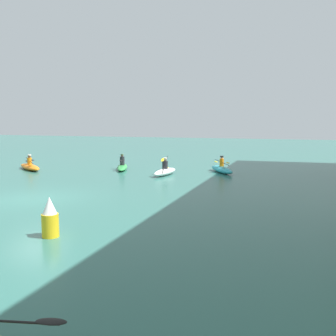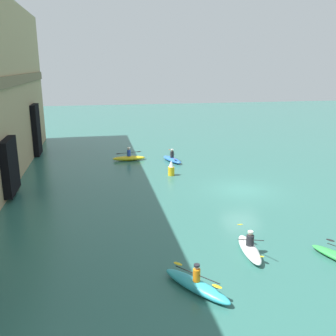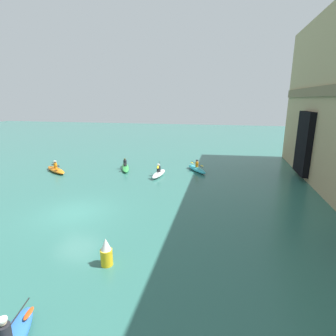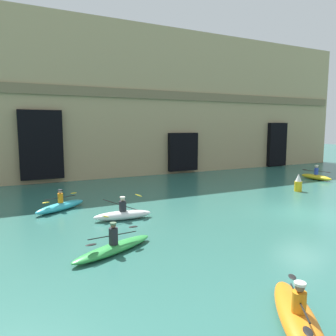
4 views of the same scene
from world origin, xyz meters
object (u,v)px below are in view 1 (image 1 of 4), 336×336
object	(u,v)px
kayak_cyan	(222,169)
kayak_orange	(30,167)
kayak_green	(122,166)
marker_buoy	(50,218)
kayak_white	(165,171)

from	to	relation	value
kayak_cyan	kayak_orange	size ratio (longest dim) A/B	0.91
kayak_green	marker_buoy	distance (m)	15.65
kayak_orange	marker_buoy	xyz separation A→B (m)	(12.54, 11.02, 0.34)
kayak_white	marker_buoy	xyz separation A→B (m)	(13.16, 1.04, 0.30)
kayak_cyan	kayak_white	world-z (taller)	kayak_white
kayak_white	kayak_orange	xyz separation A→B (m)	(0.62, -9.98, -0.04)
kayak_white	kayak_orange	bearing A→B (deg)	99.64
kayak_orange	marker_buoy	world-z (taller)	marker_buoy
kayak_green	marker_buoy	world-z (taller)	marker_buoy
kayak_orange	kayak_cyan	bearing A→B (deg)	-132.29
kayak_green	marker_buoy	size ratio (longest dim) A/B	2.87
kayak_cyan	kayak_green	size ratio (longest dim) A/B	0.88
kayak_cyan	marker_buoy	xyz separation A→B (m)	(15.55, -2.14, 0.32)
kayak_cyan	kayak_orange	xyz separation A→B (m)	(3.01, -13.16, -0.02)
kayak_cyan	kayak_orange	bearing A→B (deg)	69.50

